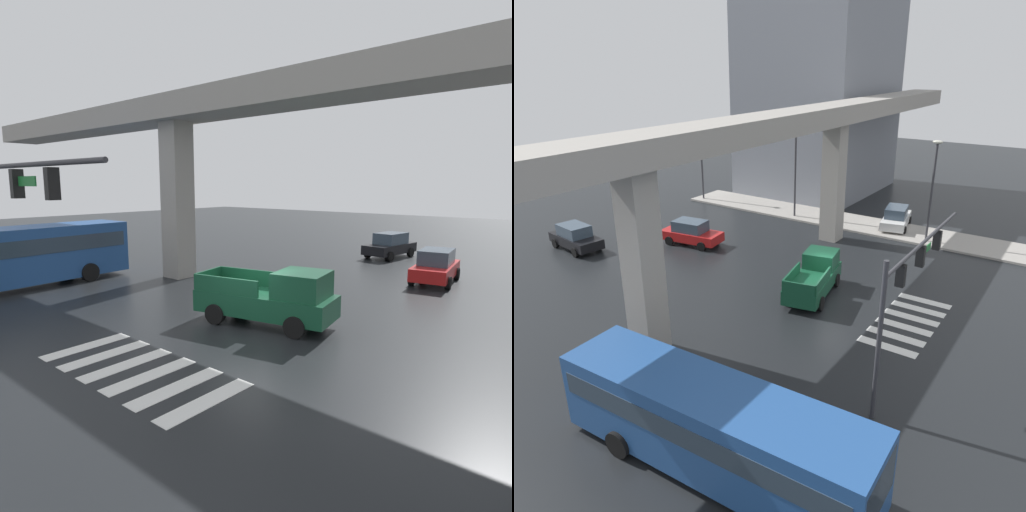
# 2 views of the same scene
# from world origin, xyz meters

# --- Properties ---
(ground_plane) EXTENTS (120.00, 120.00, 0.00)m
(ground_plane) POSITION_xyz_m (0.00, 0.00, 0.00)
(ground_plane) COLOR black
(crosswalk_stripes) EXTENTS (6.05, 2.80, 0.01)m
(crosswalk_stripes) POSITION_xyz_m (-0.00, -4.58, 0.01)
(crosswalk_stripes) COLOR silver
(crosswalk_stripes) RESTS_ON ground
(elevated_overpass) EXTENTS (56.64, 2.59, 9.49)m
(elevated_overpass) POSITION_xyz_m (0.00, 4.27, 8.24)
(elevated_overpass) COLOR #9E9991
(elevated_overpass) RESTS_ON ground
(pickup_truck) EXTENTS (5.38, 2.89, 2.08)m
(pickup_truck) POSITION_xyz_m (0.35, 0.94, 0.99)
(pickup_truck) COLOR #14472D
(pickup_truck) RESTS_ON ground
(city_bus) EXTENTS (3.11, 10.89, 2.99)m
(city_bus) POSITION_xyz_m (-12.61, -2.62, 1.72)
(city_bus) COLOR #234C8C
(city_bus) RESTS_ON ground
(sedan_red) EXTENTS (2.41, 4.50, 1.72)m
(sedan_red) POSITION_xyz_m (2.41, 11.98, 0.85)
(sedan_red) COLOR red
(sedan_red) RESTS_ON ground
(sedan_black) EXTENTS (2.36, 4.48, 1.72)m
(sedan_black) POSITION_xyz_m (-2.73, 17.97, 0.85)
(sedan_black) COLOR black
(sedan_black) RESTS_ON ground
(traffic_signal_mast) EXTENTS (8.69, 0.32, 6.20)m
(traffic_signal_mast) POSITION_xyz_m (-4.89, -5.86, 4.55)
(traffic_signal_mast) COLOR #38383D
(traffic_signal_mast) RESTS_ON ground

